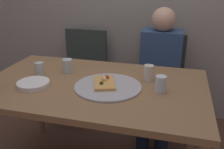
{
  "coord_description": "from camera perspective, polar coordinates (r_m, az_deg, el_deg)",
  "views": [
    {
      "loc": [
        0.52,
        -1.45,
        1.43
      ],
      "look_at": [
        0.11,
        0.06,
        0.81
      ],
      "focal_mm": 40.54,
      "sensor_mm": 36.0,
      "label": 1
    }
  ],
  "objects": [
    {
      "name": "tumbler_far",
      "position": [
        1.57,
        10.93,
        -2.12
      ],
      "size": [
        0.07,
        0.07,
        0.1
      ],
      "primitive_type": "cylinder",
      "color": "silver",
      "rests_on": "dining_table"
    },
    {
      "name": "guest_in_sweater",
      "position": [
        2.29,
        10.63,
        1.23
      ],
      "size": [
        0.36,
        0.56,
        1.17
      ],
      "rotation": [
        0.0,
        0.0,
        3.14
      ],
      "color": "navy",
      "rests_on": "ground_plane"
    },
    {
      "name": "tumbler_near",
      "position": [
        1.87,
        -16.01,
        1.27
      ],
      "size": [
        0.06,
        0.06,
        0.09
      ],
      "primitive_type": "cylinder",
      "color": "#B7C6BC",
      "rests_on": "dining_table"
    },
    {
      "name": "dining_table",
      "position": [
        1.71,
        -4.19,
        -4.49
      ],
      "size": [
        1.48,
        0.9,
        0.76
      ],
      "color": "olive",
      "rests_on": "ground_plane"
    },
    {
      "name": "pizza_tray",
      "position": [
        1.62,
        -0.92,
        -2.72
      ],
      "size": [
        0.43,
        0.43,
        0.01
      ],
      "primitive_type": "cylinder",
      "color": "#ADADB2",
      "rests_on": "dining_table"
    },
    {
      "name": "pizza_slice_last",
      "position": [
        1.63,
        -1.75,
        -1.77
      ],
      "size": [
        0.2,
        0.25,
        0.05
      ],
      "color": "tan",
      "rests_on": "pizza_tray"
    },
    {
      "name": "chair_left",
      "position": [
        2.64,
        -6.59,
        1.32
      ],
      "size": [
        0.44,
        0.44,
        0.9
      ],
      "rotation": [
        0.0,
        0.0,
        3.14
      ],
      "color": "#2D3833",
      "rests_on": "ground_plane"
    },
    {
      "name": "short_glass",
      "position": [
        1.72,
        8.27,
        0.34
      ],
      "size": [
        0.07,
        0.07,
        0.11
      ],
      "primitive_type": "cylinder",
      "color": "beige",
      "rests_on": "dining_table"
    },
    {
      "name": "chair_right",
      "position": [
        2.48,
        10.74,
        -0.35
      ],
      "size": [
        0.44,
        0.44,
        0.9
      ],
      "rotation": [
        0.0,
        0.0,
        3.14
      ],
      "color": "#2D3833",
      "rests_on": "ground_plane"
    },
    {
      "name": "wine_glass",
      "position": [
        1.88,
        -9.98,
        1.95
      ],
      "size": [
        0.07,
        0.07,
        0.1
      ],
      "primitive_type": "cylinder",
      "color": "#B7C6BC",
      "rests_on": "dining_table"
    },
    {
      "name": "plate_stack",
      "position": [
        1.71,
        -17.31,
        -2.02
      ],
      "size": [
        0.21,
        0.21,
        0.03
      ],
      "primitive_type": "cylinder",
      "color": "white",
      "rests_on": "dining_table"
    }
  ]
}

